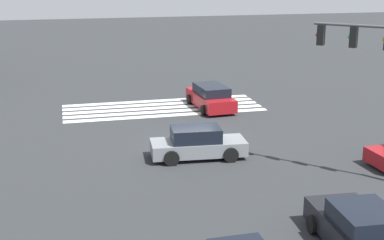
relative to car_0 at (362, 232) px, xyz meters
The scene contains 5 objects.
ground_plane 11.76m from the car_0, 76.61° to the right, with size 144.14×144.14×0.00m, color #2B2D30.
crosswalk_markings 19.55m from the car_0, 82.00° to the right, with size 12.63×4.40×0.01m.
car_0 is the anchor object (origin of this frame).
car_5 18.52m from the car_0, 90.73° to the right, with size 2.37×4.81×1.52m.
car_6 10.15m from the car_0, 73.66° to the right, with size 4.58×2.19×1.50m.
Camera 1 is at (6.04, 24.86, 8.72)m, focal length 50.00 mm.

